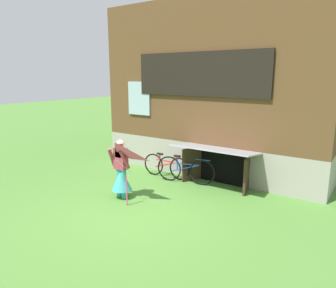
# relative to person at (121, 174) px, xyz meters

# --- Properties ---
(ground_plane) EXTENTS (60.00, 60.00, 0.00)m
(ground_plane) POSITION_rel_person_xyz_m (0.83, -0.47, -0.64)
(ground_plane) COLOR #4C7F33
(log_house) EXTENTS (7.27, 5.66, 5.35)m
(log_house) POSITION_rel_person_xyz_m (0.83, 4.80, 2.03)
(log_house) COLOR #9E998E
(log_house) RESTS_ON ground_plane
(person) EXTENTS (0.61, 0.52, 1.54)m
(person) POSITION_rel_person_xyz_m (0.00, 0.00, 0.00)
(person) COLOR teal
(person) RESTS_ON ground_plane
(kite) EXTENTS (0.83, 0.86, 1.51)m
(kite) POSITION_rel_person_xyz_m (0.34, -0.52, 0.58)
(kite) COLOR #E54C7F
(kite) RESTS_ON ground_plane
(bicycle_blue) EXTENTS (1.76, 0.41, 0.81)m
(bicycle_blue) POSITION_rel_person_xyz_m (0.75, 1.92, -0.25)
(bicycle_blue) COLOR black
(bicycle_blue) RESTS_ON ground_plane
(bicycle_red) EXTENTS (1.64, 0.15, 0.75)m
(bicycle_red) POSITION_rel_person_xyz_m (-0.00, 2.02, -0.28)
(bicycle_red) COLOR black
(bicycle_red) RESTS_ON ground_plane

